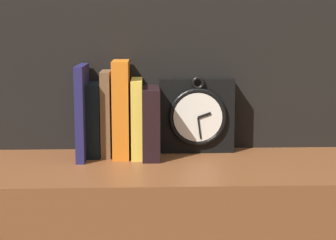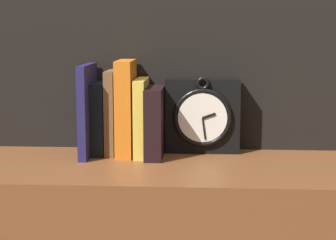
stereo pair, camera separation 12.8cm
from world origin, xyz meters
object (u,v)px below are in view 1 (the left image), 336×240
at_px(book_slot2_brown, 106,113).
at_px(book_slot3_orange, 121,109).
at_px(book_slot4_yellow, 137,118).
at_px(book_slot5_black, 151,122).
at_px(clock, 197,115).
at_px(book_slot0_navy, 83,112).
at_px(book_slot1_black, 95,119).

distance_m(book_slot2_brown, book_slot3_orange, 0.04).
bearing_deg(book_slot4_yellow, book_slot5_black, -14.61).
distance_m(book_slot2_brown, book_slot5_black, 0.11).
bearing_deg(book_slot2_brown, book_slot4_yellow, -9.84).
relative_size(book_slot3_orange, book_slot5_black, 1.38).
xyz_separation_m(clock, book_slot5_black, (-0.12, -0.05, -0.01)).
height_order(book_slot0_navy, book_slot5_black, book_slot0_navy).
distance_m(clock, book_slot0_navy, 0.29).
height_order(book_slot2_brown, book_slot4_yellow, book_slot2_brown).
bearing_deg(book_slot2_brown, book_slot0_navy, -156.91).
distance_m(book_slot3_orange, book_slot5_black, 0.08).
height_order(book_slot4_yellow, book_slot5_black, book_slot4_yellow).
bearing_deg(clock, book_slot1_black, -174.24).
bearing_deg(book_slot1_black, book_slot2_brown, 1.64).
bearing_deg(book_slot0_navy, clock, 9.82).
bearing_deg(clock, book_slot4_yellow, -165.85).
distance_m(clock, book_slot4_yellow, 0.16).
bearing_deg(book_slot1_black, book_slot0_navy, -138.74).
bearing_deg(book_slot0_navy, book_slot5_black, 0.65).
bearing_deg(book_slot3_orange, book_slot4_yellow, -3.85).
bearing_deg(clock, book_slot0_navy, -170.18).
height_order(book_slot0_navy, book_slot2_brown, book_slot0_navy).
bearing_deg(book_slot2_brown, book_slot3_orange, -15.84).
distance_m(clock, book_slot3_orange, 0.20).
xyz_separation_m(clock, book_slot0_navy, (-0.28, -0.05, 0.02)).
bearing_deg(book_slot4_yellow, book_slot1_black, 173.37).
relative_size(book_slot1_black, book_slot3_orange, 0.76).
bearing_deg(book_slot5_black, clock, 21.96).
bearing_deg(book_slot4_yellow, book_slot0_navy, -175.29).
relative_size(book_slot2_brown, book_slot5_black, 1.23).
bearing_deg(book_slot1_black, clock, 5.76).
bearing_deg(book_slot5_black, book_slot4_yellow, 165.39).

